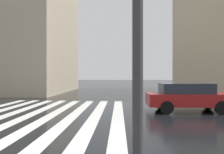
# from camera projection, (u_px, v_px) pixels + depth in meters

# --- Properties ---
(ground_plane) EXTENTS (220.00, 220.00, 0.00)m
(ground_plane) POSITION_uv_depth(u_px,v_px,m) (24.00, 143.00, 6.05)
(ground_plane) COLOR black
(zebra_crossing) EXTENTS (13.00, 7.50, 0.01)m
(zebra_crossing) POSITION_uv_depth(u_px,v_px,m) (39.00, 116.00, 10.08)
(zebra_crossing) COLOR silver
(zebra_crossing) RESTS_ON ground_plane
(car_red) EXTENTS (1.85, 4.10, 1.41)m
(car_red) POSITION_uv_depth(u_px,v_px,m) (188.00, 96.00, 11.36)
(car_red) COLOR maroon
(car_red) RESTS_ON ground_plane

